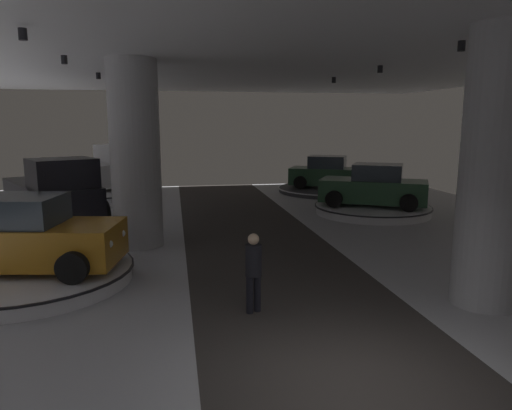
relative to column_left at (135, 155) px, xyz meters
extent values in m
cube|color=#B2B2B7|center=(3.56, -8.59, -2.77)|extent=(24.00, 44.00, 0.05)
cube|color=#383330|center=(3.56, -8.59, -2.75)|extent=(4.40, 44.00, 0.01)
cylinder|color=black|center=(-1.62, -4.32, 2.57)|extent=(0.16, 0.16, 0.22)
cylinder|color=black|center=(-1.65, -0.77, 2.57)|extent=(0.16, 0.16, 0.22)
cylinder|color=black|center=(-1.41, 3.39, 2.57)|extent=(0.16, 0.16, 0.22)
cylinder|color=black|center=(7.35, -4.58, 2.57)|extent=(0.16, 0.16, 0.22)
cylinder|color=black|center=(7.49, -0.24, 2.57)|extent=(0.16, 0.16, 0.22)
cylinder|color=black|center=(7.30, 3.43, 2.57)|extent=(0.16, 0.16, 0.22)
cylinder|color=#ADADB2|center=(0.00, 0.00, 0.00)|extent=(1.46, 1.46, 5.50)
cylinder|color=#ADADB2|center=(7.32, -6.01, 0.00)|extent=(1.31, 1.31, 5.50)
cylinder|color=silver|center=(-2.28, -3.07, -2.58)|extent=(4.66, 4.66, 0.35)
cylinder|color=black|center=(-2.28, -3.07, -2.43)|extent=(4.75, 4.75, 0.05)
cube|color=#B77519|center=(-2.28, -3.07, -1.79)|extent=(4.44, 2.48, 0.90)
cube|color=#2D3842|center=(-2.43, -3.05, -1.05)|extent=(2.14, 1.86, 0.70)
cylinder|color=black|center=(-0.71, -2.33, -2.06)|extent=(0.71, 0.33, 0.68)
cylinder|color=black|center=(-1.04, -4.30, -2.06)|extent=(0.71, 0.33, 0.68)
sphere|color=white|center=(-0.17, -2.93, -1.68)|extent=(0.18, 0.18, 0.18)
sphere|color=white|center=(-0.34, -3.91, -1.68)|extent=(0.18, 0.18, 0.18)
cylinder|color=#333338|center=(9.39, 9.55, -2.63)|extent=(5.46, 5.46, 0.25)
cylinder|color=white|center=(9.39, 9.55, -2.53)|extent=(5.56, 5.56, 0.05)
cube|color=#2D5638|center=(9.39, 9.55, -1.89)|extent=(4.56, 3.48, 0.90)
cube|color=#2D3842|center=(9.25, 9.61, -1.15)|extent=(2.40, 2.24, 0.70)
cylinder|color=black|center=(11.11, 9.80, -2.16)|extent=(0.71, 0.50, 0.68)
cylinder|color=black|center=(10.22, 8.02, -2.16)|extent=(0.71, 0.50, 0.68)
cylinder|color=black|center=(8.56, 11.08, -2.16)|extent=(0.71, 0.50, 0.68)
cylinder|color=black|center=(7.67, 9.29, -2.16)|extent=(0.71, 0.50, 0.68)
sphere|color=white|center=(11.45, 9.07, -1.78)|extent=(0.18, 0.18, 0.18)
sphere|color=white|center=(11.01, 8.19, -1.78)|extent=(0.18, 0.18, 0.18)
cylinder|color=silver|center=(-2.79, 10.66, -2.62)|extent=(5.57, 5.56, 0.26)
cylinder|color=black|center=(-2.79, 10.66, -2.52)|extent=(5.68, 5.68, 0.05)
cube|color=silver|center=(-2.79, 10.66, -1.74)|extent=(4.61, 5.60, 1.20)
cube|color=silver|center=(-1.88, 12.09, -0.69)|extent=(2.51, 2.45, 1.00)
cube|color=#28333D|center=(-2.15, 11.66, -0.69)|extent=(1.52, 1.00, 0.75)
cylinder|color=black|center=(-2.79, 12.85, -2.07)|extent=(0.69, 0.86, 0.84)
cylinder|color=black|center=(-0.80, 11.60, -2.07)|extent=(0.69, 0.86, 0.84)
cylinder|color=black|center=(-4.78, 9.72, -2.07)|extent=(0.69, 0.86, 0.84)
cylinder|color=black|center=(-2.79, 8.46, -2.07)|extent=(0.69, 0.86, 0.84)
cylinder|color=silver|center=(-3.23, 3.08, -2.62)|extent=(5.57, 5.57, 0.26)
cylinder|color=black|center=(-3.23, 3.08, -2.52)|extent=(5.68, 5.68, 0.05)
cube|color=black|center=(-3.23, 3.08, -1.74)|extent=(4.33, 5.67, 1.20)
cube|color=black|center=(-2.44, 1.58, -0.69)|extent=(2.47, 2.39, 1.00)
cube|color=#28333D|center=(-2.68, 2.03, -0.69)|extent=(1.58, 0.89, 0.75)
cylinder|color=black|center=(-1.33, 1.99, -2.07)|extent=(0.64, 0.87, 0.84)
cylinder|color=black|center=(-3.41, 0.89, -2.07)|extent=(0.64, 0.87, 0.84)
cylinder|color=black|center=(-3.06, 5.27, -2.07)|extent=(0.64, 0.87, 0.84)
cylinder|color=black|center=(-5.14, 4.17, -2.07)|extent=(0.64, 0.87, 0.84)
cylinder|color=silver|center=(9.11, 3.41, -2.58)|extent=(4.63, 4.63, 0.34)
cylinder|color=black|center=(9.11, 3.41, -2.44)|extent=(4.72, 4.72, 0.05)
cube|color=#2D5638|center=(9.11, 3.41, -1.80)|extent=(4.54, 3.63, 0.90)
cube|color=#2D3842|center=(9.24, 3.34, -1.05)|extent=(2.42, 2.29, 0.70)
cylinder|color=black|center=(7.38, 3.24, -2.07)|extent=(0.70, 0.52, 0.68)
cylinder|color=black|center=(8.35, 4.98, -2.07)|extent=(0.70, 0.52, 0.68)
cylinder|color=black|center=(9.87, 1.84, -2.07)|extent=(0.70, 0.52, 0.68)
cylinder|color=black|center=(10.85, 3.58, -2.07)|extent=(0.70, 0.52, 0.68)
sphere|color=white|center=(7.07, 3.99, -1.68)|extent=(0.18, 0.18, 0.18)
sphere|color=white|center=(7.56, 4.85, -1.68)|extent=(0.18, 0.18, 0.18)
cylinder|color=black|center=(2.65, -5.60, -2.35)|extent=(0.14, 0.14, 0.80)
cylinder|color=black|center=(2.49, -5.67, -2.35)|extent=(0.14, 0.14, 0.80)
cylinder|color=black|center=(2.57, -5.63, -1.69)|extent=(0.32, 0.32, 0.62)
sphere|color=beige|center=(2.57, -5.63, -1.27)|extent=(0.22, 0.22, 0.22)
camera|label=1|loc=(1.12, -14.03, 0.91)|focal=32.20mm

